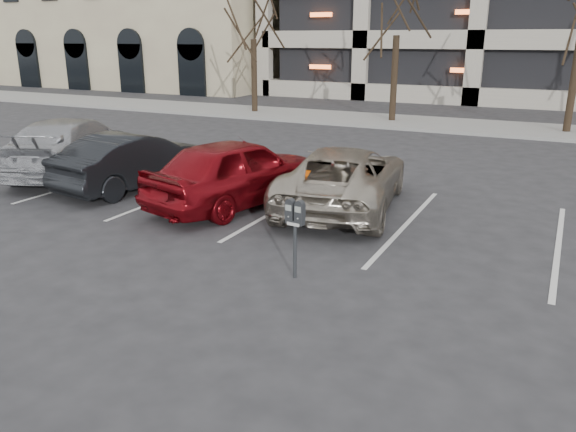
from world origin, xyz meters
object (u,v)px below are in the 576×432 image
Objects in this scene: car_red at (238,171)px; car_dark at (135,160)px; car_silver at (73,146)px; parking_meter at (295,220)px; suv_silver at (344,177)px.

car_dark is at bearing 11.30° from car_red.
car_red is 0.85× the size of car_silver.
car_dark is (-6.02, 3.24, -0.27)m from parking_meter.
car_dark is at bearing 158.26° from parking_meter.
car_red is at bearing 139.98° from parking_meter.
parking_meter is 4.03m from suv_silver.
car_dark reaches higher than parking_meter.
car_dark is 2.60m from car_silver.
car_red is at bearing 152.08° from car_silver.
suv_silver is at bearing 159.99° from car_silver.
car_red reaches higher than car_dark.
car_red is (-2.93, 3.10, -0.19)m from parking_meter.
car_silver is at bearing 163.32° from parking_meter.
car_red is 5.69m from car_silver.
suv_silver is 2.36m from car_red.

